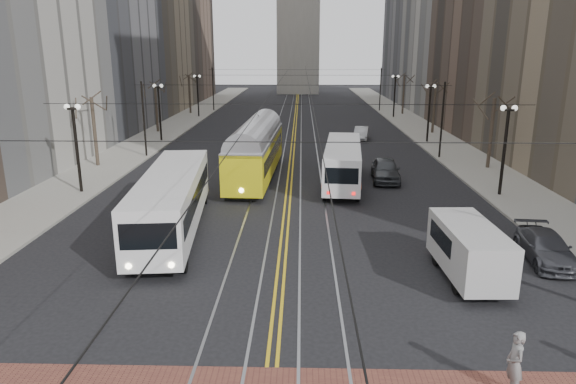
# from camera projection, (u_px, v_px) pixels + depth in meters

# --- Properties ---
(ground) EXTENTS (260.00, 260.00, 0.00)m
(ground) POSITION_uv_depth(u_px,v_px,m) (274.00, 349.00, 16.28)
(ground) COLOR black
(ground) RESTS_ON ground
(sidewalk_left) EXTENTS (5.00, 140.00, 0.15)m
(sidewalk_left) POSITION_uv_depth(u_px,v_px,m) (166.00, 131.00, 60.00)
(sidewalk_left) COLOR gray
(sidewalk_left) RESTS_ON ground
(sidewalk_right) EXTENTS (5.00, 140.00, 0.15)m
(sidewalk_right) POSITION_uv_depth(u_px,v_px,m) (424.00, 132.00, 59.24)
(sidewalk_right) COLOR gray
(sidewalk_right) RESTS_ON ground
(streetcar_rails) EXTENTS (4.80, 130.00, 0.02)m
(streetcar_rails) POSITION_uv_depth(u_px,v_px,m) (294.00, 132.00, 59.64)
(streetcar_rails) COLOR gray
(streetcar_rails) RESTS_ON ground
(centre_lines) EXTENTS (0.42, 130.00, 0.01)m
(centre_lines) POSITION_uv_depth(u_px,v_px,m) (294.00, 132.00, 59.64)
(centre_lines) COLOR gold
(centre_lines) RESTS_ON ground
(lamp_posts) EXTENTS (27.60, 57.20, 5.60)m
(lamp_posts) POSITION_uv_depth(u_px,v_px,m) (292.00, 128.00, 43.24)
(lamp_posts) COLOR black
(lamp_posts) RESTS_ON ground
(street_trees) EXTENTS (31.68, 53.28, 5.60)m
(street_trees) POSITION_uv_depth(u_px,v_px,m) (293.00, 118.00, 49.50)
(street_trees) COLOR #382D23
(street_trees) RESTS_ON ground
(trolley_wires) EXTENTS (25.96, 120.00, 6.60)m
(trolley_wires) POSITION_uv_depth(u_px,v_px,m) (293.00, 109.00, 48.84)
(trolley_wires) COLOR black
(trolley_wires) RESTS_ON ground
(transit_bus) EXTENTS (3.81, 12.78, 3.15)m
(transit_bus) POSITION_uv_depth(u_px,v_px,m) (172.00, 203.00, 26.30)
(transit_bus) COLOR white
(transit_bus) RESTS_ON ground
(streetcar) EXTENTS (3.26, 14.25, 3.34)m
(streetcar) POSITION_uv_depth(u_px,v_px,m) (256.00, 155.00, 37.91)
(streetcar) COLOR yellow
(streetcar) RESTS_ON ground
(rear_bus) EXTENTS (3.35, 11.01, 2.83)m
(rear_bus) POSITION_uv_depth(u_px,v_px,m) (343.00, 164.00, 36.02)
(rear_bus) COLOR white
(rear_bus) RESTS_ON ground
(cargo_van) EXTENTS (2.17, 5.26, 2.30)m
(cargo_van) POSITION_uv_depth(u_px,v_px,m) (468.00, 253.00, 20.99)
(cargo_van) COLOR #BBBBBB
(cargo_van) RESTS_ON ground
(sedan_grey) EXTENTS (2.31, 4.94, 1.64)m
(sedan_grey) POSITION_uv_depth(u_px,v_px,m) (385.00, 170.00, 37.08)
(sedan_grey) COLOR #3B3E42
(sedan_grey) RESTS_ON ground
(sedan_silver) EXTENTS (2.09, 4.24, 1.34)m
(sedan_silver) POSITION_uv_depth(u_px,v_px,m) (361.00, 133.00, 54.31)
(sedan_silver) COLOR #AFB2B7
(sedan_silver) RESTS_ON ground
(sedan_parked) EXTENTS (2.20, 4.61, 1.30)m
(sedan_parked) POSITION_uv_depth(u_px,v_px,m) (546.00, 247.00, 22.91)
(sedan_parked) COLOR #44464D
(sedan_parked) RESTS_ON ground
(pedestrian_b) EXTENTS (0.46, 0.70, 1.88)m
(pedestrian_b) POSITION_uv_depth(u_px,v_px,m) (515.00, 363.00, 13.91)
(pedestrian_b) COLOR gray
(pedestrian_b) RESTS_ON crosswalk_band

